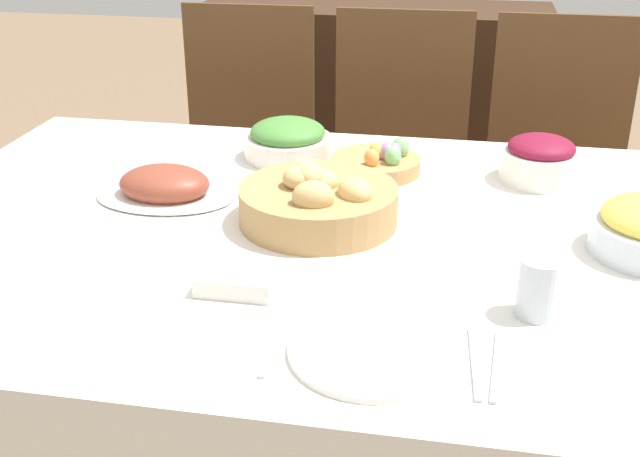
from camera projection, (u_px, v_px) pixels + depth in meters
name	position (u px, v px, depth m)	size (l,w,h in m)	color
dining_table	(335.00, 385.00, 1.69)	(1.77, 1.18, 0.72)	silver
chair_far_right	(557.00, 176.00, 2.41)	(0.42, 0.42, 0.96)	brown
chair_far_left	(244.00, 156.00, 2.57)	(0.43, 0.43, 0.96)	brown
chair_far_center	(397.00, 166.00, 2.49)	(0.43, 0.43, 0.96)	brown
sideboard	(372.00, 119.00, 3.17)	(1.32, 0.44, 0.87)	#3D2616
bread_basket	(319.00, 202.00, 1.55)	(0.31, 0.31, 0.12)	#AD8451
egg_basket	(378.00, 162.00, 1.81)	(0.20, 0.20, 0.08)	#AD8451
ham_platter	(165.00, 186.00, 1.67)	(0.30, 0.21, 0.08)	silver
green_salad_bowl	(288.00, 140.00, 1.89)	(0.21, 0.21, 0.09)	silver
beet_salad_bowl	(540.00, 160.00, 1.75)	(0.17, 0.17, 0.10)	silver
dinner_plate	(372.00, 351.00, 1.15)	(0.24, 0.24, 0.01)	silver
fork	(273.00, 342.00, 1.17)	(0.02, 0.18, 0.00)	#B7B7BC
knife	(475.00, 363.00, 1.13)	(0.02, 0.18, 0.00)	#B7B7BC
spoon	(496.00, 365.00, 1.12)	(0.02, 0.18, 0.00)	#B7B7BC
drinking_cup	(539.00, 287.00, 1.23)	(0.07, 0.07, 0.10)	silver
butter_dish	(237.00, 282.00, 1.31)	(0.13, 0.08, 0.03)	silver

